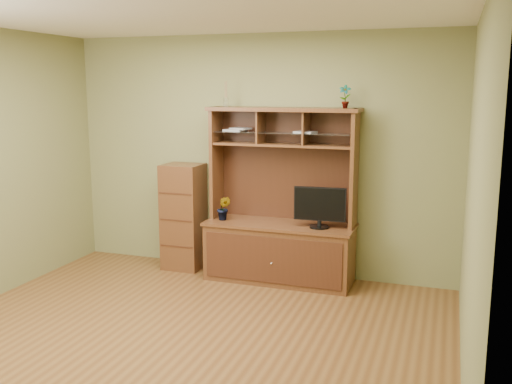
% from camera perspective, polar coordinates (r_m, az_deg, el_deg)
% --- Properties ---
extents(room, '(4.54, 4.04, 2.74)m').
position_cam_1_polar(room, '(4.67, -7.79, 0.93)').
color(room, '#593619').
rests_on(room, ground).
extents(media_hutch, '(1.66, 0.61, 1.90)m').
position_cam_1_polar(media_hutch, '(6.29, 2.44, -4.22)').
color(media_hutch, '#472714').
rests_on(media_hutch, room).
extents(monitor, '(0.55, 0.21, 0.43)m').
position_cam_1_polar(monitor, '(6.02, 6.39, -1.46)').
color(monitor, black).
rests_on(monitor, media_hutch).
extents(orchid_plant, '(0.16, 0.14, 0.27)m').
position_cam_1_polar(orchid_plant, '(6.36, -3.24, -1.63)').
color(orchid_plant, '#28571E').
rests_on(orchid_plant, media_hutch).
extents(top_plant, '(0.13, 0.09, 0.24)m').
position_cam_1_polar(top_plant, '(6.01, 8.88, 9.43)').
color(top_plant, '#386924').
rests_on(top_plant, media_hutch).
extents(reed_diffuser, '(0.06, 0.06, 0.28)m').
position_cam_1_polar(reed_diffuser, '(6.38, -3.03, 9.49)').
color(reed_diffuser, silver).
rests_on(reed_diffuser, media_hutch).
extents(magazines, '(1.05, 0.22, 0.04)m').
position_cam_1_polar(magazines, '(6.26, 0.30, 6.19)').
color(magazines, '#9F9FA4').
rests_on(magazines, media_hutch).
extents(side_cabinet, '(0.44, 0.40, 1.24)m').
position_cam_1_polar(side_cabinet, '(6.74, -7.25, -2.45)').
color(side_cabinet, '#472714').
rests_on(side_cabinet, room).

